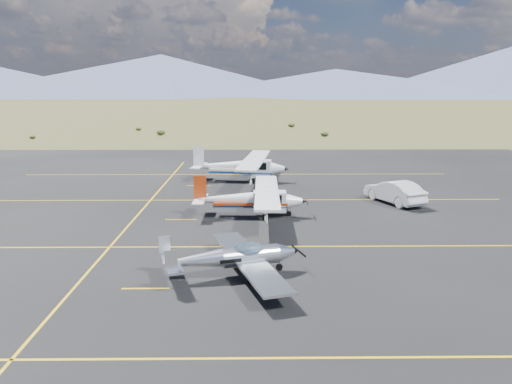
% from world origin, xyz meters
% --- Properties ---
extents(ground, '(1600.00, 1600.00, 0.00)m').
position_xyz_m(ground, '(0.00, 0.00, 0.00)').
color(ground, '#383D1C').
rests_on(ground, ground).
extents(apron, '(72.00, 72.00, 0.02)m').
position_xyz_m(apron, '(0.00, 7.00, 0.00)').
color(apron, black).
rests_on(apron, ground).
extents(aircraft_low_wing, '(6.14, 8.34, 1.82)m').
position_xyz_m(aircraft_low_wing, '(0.70, -2.10, 0.87)').
color(aircraft_low_wing, silver).
rests_on(aircraft_low_wing, apron).
extents(aircraft_cessna, '(6.29, 10.51, 2.67)m').
position_xyz_m(aircraft_cessna, '(1.40, 8.26, 1.19)').
color(aircraft_cessna, silver).
rests_on(aircraft_cessna, apron).
extents(aircraft_plain, '(7.45, 12.33, 3.11)m').
position_xyz_m(aircraft_plain, '(0.55, 20.48, 1.38)').
color(aircraft_plain, white).
rests_on(aircraft_plain, apron).
extents(sedan, '(3.60, 5.30, 1.65)m').
position_xyz_m(sedan, '(11.78, 11.92, 0.84)').
color(sedan, silver).
rests_on(sedan, apron).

